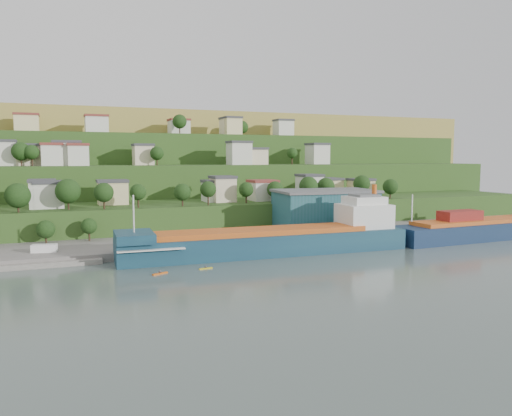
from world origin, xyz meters
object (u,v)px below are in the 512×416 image
caravan (44,250)px  warehouse (325,210)px  kayak_orange (160,273)px  cargo_ship_far (493,229)px  cargo_ship_near (276,241)px

caravan → warehouse: bearing=17.0°
warehouse → kayak_orange: 67.97m
caravan → kayak_orange: caravan is taller
cargo_ship_far → kayak_orange: (-105.91, -9.61, -2.60)m
warehouse → kayak_orange: bearing=-145.7°
cargo_ship_far → kayak_orange: size_ratio=18.59×
cargo_ship_near → kayak_orange: 34.98m
cargo_ship_near → cargo_ship_far: cargo_ship_near is taller
cargo_ship_far → kayak_orange: bearing=-176.4°
cargo_ship_far → kayak_orange: cargo_ship_far is taller
warehouse → caravan: 82.94m
kayak_orange → cargo_ship_near: bearing=-2.6°
warehouse → caravan: (-82.38, -7.60, -5.88)m
warehouse → cargo_ship_far: bearing=-20.9°
cargo_ship_near → caravan: size_ratio=13.26×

